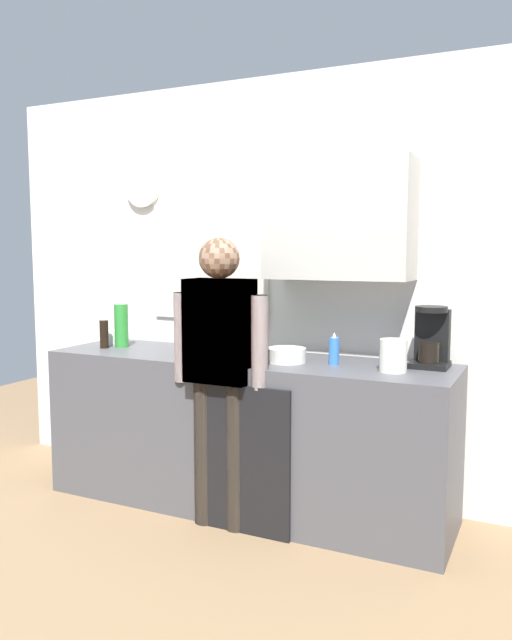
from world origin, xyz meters
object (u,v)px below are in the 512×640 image
(bottle_amber_beer, at_px, (223,339))
(mixing_bowl, at_px, (286,355))
(person_guest, at_px, (220,358))
(potted_plant, at_px, (248,334))
(bottle_dark_sauce, at_px, (104,334))
(storage_canister, at_px, (393,356))
(coffee_maker, at_px, (431,340))
(bottle_red_vinegar, at_px, (187,330))
(dish_soap, at_px, (334,351))
(bottle_clear_soda, at_px, (121,326))
(person_at_sink, at_px, (220,358))
(cup_yellow_cup, at_px, (254,353))
(cup_white_mug, at_px, (113,338))

(bottle_amber_beer, height_order, mixing_bowl, bottle_amber_beer)
(mixing_bowl, relative_size, person_guest, 0.14)
(bottle_amber_beer, height_order, potted_plant, same)
(bottle_dark_sauce, distance_m, storage_canister, 1.87)
(mixing_bowl, bearing_deg, potted_plant, 159.59)
(coffee_maker, xyz_separation_m, bottle_amber_beer, (-1.14, -0.25, -0.03))
(bottle_red_vinegar, xyz_separation_m, dish_soap, (1.07, -0.20, -0.03))
(bottle_amber_beer, distance_m, dish_soap, 0.66)
(mixing_bowl, height_order, potted_plant, potted_plant)
(bottle_clear_soda, distance_m, person_at_sink, 0.97)
(coffee_maker, height_order, person_guest, person_guest)
(bottle_clear_soda, relative_size, person_guest, 0.17)
(dish_soap, xyz_separation_m, person_guest, (-0.55, -0.31, -0.04))
(cup_yellow_cup, bearing_deg, bottle_amber_beer, 179.38)
(bottle_red_vinegar, bearing_deg, cup_white_mug, -164.38)
(bottle_clear_soda, xyz_separation_m, person_at_sink, (0.91, -0.32, -0.10))
(potted_plant, bearing_deg, cup_yellow_cup, -54.03)
(cup_yellow_cup, bearing_deg, cup_white_mug, 172.64)
(mixing_bowl, bearing_deg, cup_yellow_cup, -167.57)
(coffee_maker, relative_size, cup_white_mug, 3.47)
(person_guest, bearing_deg, coffee_maker, -133.84)
(coffee_maker, distance_m, dish_soap, 0.52)
(coffee_maker, relative_size, storage_canister, 1.94)
(bottle_clear_soda, xyz_separation_m, cup_yellow_cup, (1.00, -0.09, -0.10))
(bottle_red_vinegar, height_order, cup_yellow_cup, bottle_red_vinegar)
(bottle_clear_soda, xyz_separation_m, potted_plant, (0.89, 0.06, -0.01))
(cup_white_mug, distance_m, person_at_sink, 1.08)
(bottle_amber_beer, relative_size, dish_soap, 1.28)
(bottle_clear_soda, xyz_separation_m, bottle_amber_beer, (0.80, -0.09, -0.02))
(mixing_bowl, height_order, person_guest, person_guest)
(bottle_red_vinegar, height_order, mixing_bowl, bottle_red_vinegar)
(dish_soap, bearing_deg, mixing_bowl, -171.47)
(bottle_dark_sauce, xyz_separation_m, cup_white_mug, (-0.03, 0.14, -0.04))
(bottle_red_vinegar, height_order, storage_canister, bottle_red_vinegar)
(bottle_red_vinegar, xyz_separation_m, storage_canister, (1.42, -0.26, -0.02))
(mixing_bowl, xyz_separation_m, dish_soap, (0.27, 0.04, 0.04))
(cup_yellow_cup, xyz_separation_m, dish_soap, (0.45, 0.08, 0.04))
(bottle_clear_soda, relative_size, bottle_red_vinegar, 1.27)
(bottle_clear_soda, bearing_deg, person_at_sink, -19.48)
(person_at_sink, bearing_deg, mixing_bowl, 46.05)
(cup_yellow_cup, relative_size, potted_plant, 0.37)
(mixing_bowl, xyz_separation_m, person_guest, (-0.28, -0.27, 0.00))
(bottle_amber_beer, height_order, person_at_sink, person_at_sink)
(coffee_maker, xyz_separation_m, person_guest, (-1.04, -0.48, -0.10))
(bottle_amber_beer, bearing_deg, mixing_bowl, 5.70)
(cup_yellow_cup, bearing_deg, coffee_maker, 14.80)
(potted_plant, xyz_separation_m, storage_canister, (0.90, -0.13, -0.05))
(mixing_bowl, bearing_deg, bottle_amber_beer, -174.30)
(bottle_dark_sauce, xyz_separation_m, bottle_amber_beer, (0.87, -0.00, 0.03))
(bottle_amber_beer, bearing_deg, bottle_red_vinegar, 146.64)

